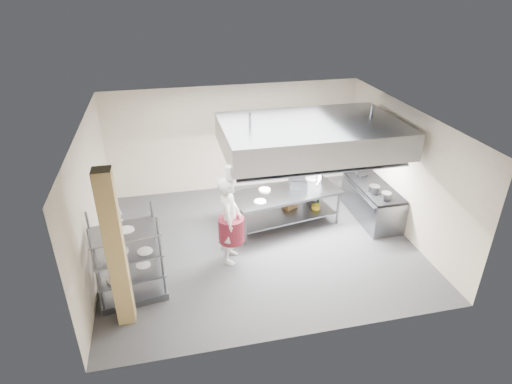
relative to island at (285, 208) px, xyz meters
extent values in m
plane|color=#38383B|center=(-0.82, -0.64, -0.46)|extent=(7.00, 7.00, 0.00)
plane|color=silver|center=(-0.82, -0.64, 2.54)|extent=(7.00, 7.00, 0.00)
plane|color=#C0B098|center=(-0.82, 2.36, 1.04)|extent=(7.00, 0.00, 7.00)
plane|color=#C0B098|center=(-4.32, -0.64, 1.04)|extent=(0.00, 6.00, 6.00)
plane|color=#C0B098|center=(2.68, -0.64, 1.04)|extent=(0.00, 6.00, 6.00)
cube|color=tan|center=(-3.72, -2.54, 1.04)|extent=(0.30, 0.30, 3.00)
cube|color=gray|center=(0.48, -0.24, 1.94)|extent=(4.00, 2.50, 0.60)
cube|color=white|center=(-0.42, -0.24, 1.62)|extent=(1.60, 0.12, 0.04)
cube|color=white|center=(1.38, -0.24, 1.62)|extent=(1.60, 0.12, 0.04)
cube|color=gray|center=(0.98, 2.20, 1.04)|extent=(1.50, 0.28, 0.04)
cube|color=gray|center=(0.00, 0.00, 0.42)|extent=(2.77, 1.53, 0.06)
cube|color=slate|center=(0.00, 0.00, -0.16)|extent=(2.55, 1.39, 0.04)
cube|color=slate|center=(2.26, -0.14, -0.04)|extent=(0.80, 2.00, 0.84)
cube|color=black|center=(2.26, -0.14, 0.41)|extent=(0.78, 1.96, 0.06)
imported|color=white|center=(-1.57, -1.14, 0.54)|extent=(0.65, 0.82, 1.98)
imported|color=silver|center=(0.78, 0.53, 0.44)|extent=(0.85, 0.99, 1.78)
imported|color=silver|center=(-3.82, -1.26, 0.39)|extent=(0.51, 1.03, 1.70)
cube|color=slate|center=(0.36, 0.20, 0.56)|extent=(0.47, 0.39, 0.21)
cube|color=olive|center=(0.19, 0.24, -0.06)|extent=(0.41, 0.36, 0.15)
cylinder|color=gray|center=(2.08, -0.48, 0.53)|extent=(0.26, 0.26, 0.18)
cylinder|color=white|center=(-3.62, -1.95, 0.14)|extent=(0.28, 0.28, 0.05)
camera|label=1|loc=(-2.71, -8.81, 5.22)|focal=30.00mm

